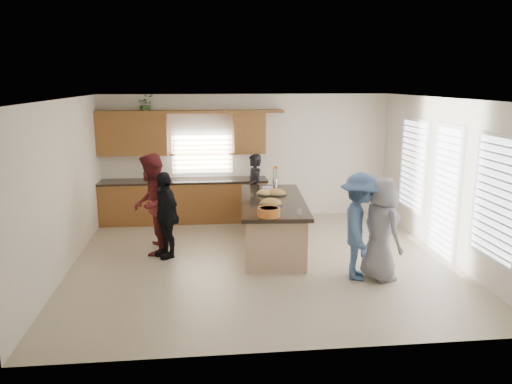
{
  "coord_description": "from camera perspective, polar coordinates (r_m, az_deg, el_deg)",
  "views": [
    {
      "loc": [
        -0.99,
        -8.2,
        3.09
      ],
      "look_at": [
        -0.06,
        0.41,
        1.15
      ],
      "focal_mm": 35.0,
      "sensor_mm": 36.0,
      "label": 1
    }
  ],
  "objects": [
    {
      "name": "back_cabinetry",
      "position": [
        11.16,
        -8.49,
        1.23
      ],
      "size": [
        4.08,
        0.66,
        2.46
      ],
      "color": "brown",
      "rests_on": "ground"
    },
    {
      "name": "clear_cup",
      "position": [
        8.14,
        5.02,
        -2.32
      ],
      "size": [
        0.08,
        0.08,
        0.09
      ],
      "primitive_type": "cylinder",
      "color": "white",
      "rests_on": "island"
    },
    {
      "name": "potted_plant",
      "position": [
        11.1,
        -12.48,
        9.78
      ],
      "size": [
        0.39,
        0.35,
        0.39
      ],
      "primitive_type": "imported",
      "rotation": [
        0.0,
        0.0,
        0.14
      ],
      "color": "#3A6528",
      "rests_on": "back_cabinetry"
    },
    {
      "name": "plate_stack",
      "position": [
        9.99,
        1.32,
        0.42
      ],
      "size": [
        0.22,
        0.22,
        0.06
      ],
      "primitive_type": "cylinder",
      "color": "#B693D6",
      "rests_on": "island"
    },
    {
      "name": "woman_right_front",
      "position": [
        8.05,
        14.1,
        -4.15
      ],
      "size": [
        0.74,
        0.92,
        1.64
      ],
      "primitive_type": "imported",
      "rotation": [
        0.0,
        0.0,
        1.88
      ],
      "color": "slate",
      "rests_on": "ground"
    },
    {
      "name": "island",
      "position": [
        9.31,
        1.9,
        -3.84
      ],
      "size": [
        1.36,
        2.78,
        0.95
      ],
      "rotation": [
        0.0,
        0.0,
        -0.08
      ],
      "color": "tan",
      "rests_on": "ground"
    },
    {
      "name": "woman_right_back",
      "position": [
        8.0,
        11.77,
        -3.87
      ],
      "size": [
        0.89,
        1.23,
        1.71
      ],
      "primitive_type": "imported",
      "rotation": [
        0.0,
        0.0,
        1.31
      ],
      "color": "#3C5883",
      "rests_on": "ground"
    },
    {
      "name": "woman_left_front",
      "position": [
        8.96,
        -10.35,
        -2.58
      ],
      "size": [
        0.78,
        0.97,
        1.55
      ],
      "primitive_type": "imported",
      "rotation": [
        0.0,
        0.0,
        -1.05
      ],
      "color": "black",
      "rests_on": "ground"
    },
    {
      "name": "salad_bowl",
      "position": [
        8.02,
        1.48,
        -2.26
      ],
      "size": [
        0.36,
        0.36,
        0.14
      ],
      "color": "orange",
      "rests_on": "island"
    },
    {
      "name": "platter_front",
      "position": [
        8.8,
        1.72,
        -1.27
      ],
      "size": [
        0.41,
        0.41,
        0.17
      ],
      "color": "black",
      "rests_on": "island"
    },
    {
      "name": "right_wall_glazing",
      "position": [
        9.27,
        20.99,
        0.91
      ],
      "size": [
        0.06,
        4.0,
        2.25
      ],
      "color": "white",
      "rests_on": "ground"
    },
    {
      "name": "floor",
      "position": [
        8.82,
        0.68,
        -7.88
      ],
      "size": [
        6.5,
        6.5,
        0.0
      ],
      "primitive_type": "plane",
      "color": "tan",
      "rests_on": "ground"
    },
    {
      "name": "flower_vase",
      "position": [
        10.21,
        2.18,
        1.91
      ],
      "size": [
        0.14,
        0.14,
        0.44
      ],
      "color": "silver",
      "rests_on": "island"
    },
    {
      "name": "platter_back",
      "position": [
        9.57,
        1.08,
        -0.14
      ],
      "size": [
        0.35,
        0.35,
        0.14
      ],
      "color": "black",
      "rests_on": "island"
    },
    {
      "name": "woman_left_back",
      "position": [
        10.87,
        -0.22,
        0.32
      ],
      "size": [
        0.49,
        0.63,
        1.55
      ],
      "primitive_type": "imported",
      "rotation": [
        0.0,
        0.0,
        -1.35
      ],
      "color": "black",
      "rests_on": "ground"
    },
    {
      "name": "room_shell",
      "position": [
        8.35,
        0.72,
        4.44
      ],
      "size": [
        6.52,
        6.02,
        2.81
      ],
      "color": "silver",
      "rests_on": "ground"
    },
    {
      "name": "woman_left_mid",
      "position": [
        9.17,
        -11.84,
        -1.37
      ],
      "size": [
        0.75,
        0.93,
        1.83
      ],
      "primitive_type": "imported",
      "rotation": [
        0.0,
        0.0,
        -1.64
      ],
      "color": "maroon",
      "rests_on": "ground"
    },
    {
      "name": "platter_mid",
      "position": [
        9.57,
        2.31,
        -0.14
      ],
      "size": [
        0.41,
        0.41,
        0.16
      ],
      "color": "black",
      "rests_on": "island"
    }
  ]
}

